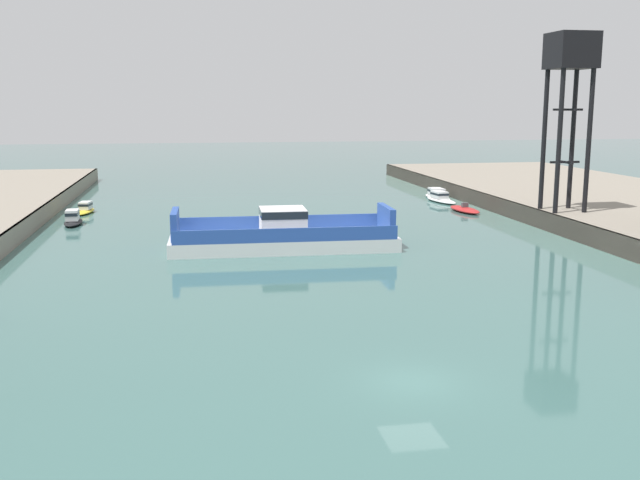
{
  "coord_description": "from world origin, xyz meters",
  "views": [
    {
      "loc": [
        -9.04,
        -28.0,
        11.63
      ],
      "look_at": [
        0.0,
        22.57,
        2.0
      ],
      "focal_mm": 40.66,
      "sensor_mm": 36.0,
      "label": 1
    }
  ],
  "objects_px": {
    "moored_boat_mid_left": "(437,195)",
    "crane_tower": "(571,68)",
    "chain_ferry": "(283,236)",
    "moored_boat_near_right": "(465,209)",
    "moored_boat_far_right": "(85,209)",
    "moored_boat_mid_right": "(73,219)",
    "moored_boat_upstream_a": "(441,198)"
  },
  "relations": [
    {
      "from": "moored_boat_mid_left",
      "to": "crane_tower",
      "type": "height_order",
      "value": "crane_tower"
    },
    {
      "from": "chain_ferry",
      "to": "moored_boat_near_right",
      "type": "relative_size",
      "value": 3.09
    },
    {
      "from": "moored_boat_far_right",
      "to": "moored_boat_mid_right",
      "type": "bearing_deg",
      "value": -90.76
    },
    {
      "from": "chain_ferry",
      "to": "moored_boat_mid_right",
      "type": "xyz_separation_m",
      "value": [
        -18.85,
        15.34,
        -0.47
      ]
    },
    {
      "from": "moored_boat_upstream_a",
      "to": "crane_tower",
      "type": "height_order",
      "value": "crane_tower"
    },
    {
      "from": "moored_boat_mid_right",
      "to": "moored_boat_upstream_a",
      "type": "height_order",
      "value": "moored_boat_mid_right"
    },
    {
      "from": "moored_boat_far_right",
      "to": "moored_boat_upstream_a",
      "type": "xyz_separation_m",
      "value": [
        41.24,
        2.1,
        0.01
      ]
    },
    {
      "from": "moored_boat_upstream_a",
      "to": "chain_ferry",
      "type": "bearing_deg",
      "value": -131.69
    },
    {
      "from": "moored_boat_mid_right",
      "to": "moored_boat_near_right",
      "type": "bearing_deg",
      "value": 1.94
    },
    {
      "from": "moored_boat_near_right",
      "to": "moored_boat_far_right",
      "type": "xyz_separation_m",
      "value": [
        -41.02,
        6.42,
        0.18
      ]
    },
    {
      "from": "moored_boat_mid_right",
      "to": "moored_boat_far_right",
      "type": "xyz_separation_m",
      "value": [
        0.1,
        7.81,
        -0.11
      ]
    },
    {
      "from": "moored_boat_mid_left",
      "to": "crane_tower",
      "type": "xyz_separation_m",
      "value": [
        4.07,
        -23.68,
        14.48
      ]
    },
    {
      "from": "chain_ferry",
      "to": "moored_boat_upstream_a",
      "type": "height_order",
      "value": "chain_ferry"
    },
    {
      "from": "moored_boat_mid_left",
      "to": "moored_boat_far_right",
      "type": "bearing_deg",
      "value": -172.89
    },
    {
      "from": "moored_boat_near_right",
      "to": "moored_boat_upstream_a",
      "type": "xyz_separation_m",
      "value": [
        0.22,
        8.52,
        0.19
      ]
    },
    {
      "from": "moored_boat_near_right",
      "to": "moored_boat_mid_left",
      "type": "xyz_separation_m",
      "value": [
        0.87,
        11.64,
        0.2
      ]
    },
    {
      "from": "moored_boat_upstream_a",
      "to": "crane_tower",
      "type": "distance_m",
      "value": 25.59
    },
    {
      "from": "moored_boat_near_right",
      "to": "crane_tower",
      "type": "xyz_separation_m",
      "value": [
        4.94,
        -12.04,
        14.68
      ]
    },
    {
      "from": "chain_ferry",
      "to": "moored_boat_far_right",
      "type": "height_order",
      "value": "chain_ferry"
    },
    {
      "from": "chain_ferry",
      "to": "moored_boat_far_right",
      "type": "xyz_separation_m",
      "value": [
        -18.75,
        23.16,
        -0.58
      ]
    },
    {
      "from": "moored_boat_mid_left",
      "to": "moored_boat_far_right",
      "type": "distance_m",
      "value": 42.22
    },
    {
      "from": "moored_boat_mid_right",
      "to": "crane_tower",
      "type": "xyz_separation_m",
      "value": [
        46.07,
        -10.65,
        14.39
      ]
    },
    {
      "from": "chain_ferry",
      "to": "moored_boat_upstream_a",
      "type": "xyz_separation_m",
      "value": [
        22.49,
        25.25,
        -0.57
      ]
    },
    {
      "from": "moored_boat_far_right",
      "to": "moored_boat_upstream_a",
      "type": "distance_m",
      "value": 41.29
    },
    {
      "from": "chain_ferry",
      "to": "crane_tower",
      "type": "relative_size",
      "value": 1.14
    },
    {
      "from": "crane_tower",
      "to": "chain_ferry",
      "type": "bearing_deg",
      "value": -170.21
    },
    {
      "from": "moored_boat_mid_right",
      "to": "moored_boat_upstream_a",
      "type": "xyz_separation_m",
      "value": [
        41.34,
        9.91,
        -0.1
      ]
    },
    {
      "from": "moored_boat_near_right",
      "to": "moored_boat_mid_right",
      "type": "xyz_separation_m",
      "value": [
        -41.13,
        -1.39,
        0.29
      ]
    },
    {
      "from": "moored_boat_mid_right",
      "to": "moored_boat_mid_left",
      "type": "bearing_deg",
      "value": 17.24
    },
    {
      "from": "chain_ferry",
      "to": "moored_boat_near_right",
      "type": "distance_m",
      "value": 27.87
    },
    {
      "from": "chain_ferry",
      "to": "moored_boat_near_right",
      "type": "bearing_deg",
      "value": 36.92
    },
    {
      "from": "moored_boat_far_right",
      "to": "crane_tower",
      "type": "height_order",
      "value": "crane_tower"
    }
  ]
}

